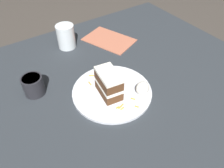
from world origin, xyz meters
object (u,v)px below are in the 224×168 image
cream_dollop (142,88)px  orange_garnish (109,72)px  cake_slice (109,84)px  menu_card (109,40)px  coffee_mug (33,85)px  plate (112,92)px  drinking_glass (66,38)px

cream_dollop → orange_garnish: 0.16m
cake_slice → menu_card: (0.20, 0.30, -0.05)m
cake_slice → orange_garnish: bearing=-115.9°
cake_slice → coffee_mug: bearing=-28.6°
orange_garnish → cake_slice: bearing=-124.1°
plate → coffee_mug: size_ratio=3.89×
orange_garnish → menu_card: orange_garnish is taller
cake_slice → coffee_mug: size_ratio=1.55×
cream_dollop → drinking_glass: 0.43m
coffee_mug → orange_garnish: bearing=-13.3°
cream_dollop → orange_garnish: bearing=102.0°
plate → cake_slice: 0.05m
plate → cake_slice: cake_slice is taller
cream_dollop → menu_card: bearing=74.3°
plate → cake_slice: (-0.02, -0.00, 0.05)m
cake_slice → drinking_glass: (0.01, 0.36, -0.01)m
cake_slice → cream_dollop: (0.10, -0.06, -0.02)m
cream_dollop → orange_garnish: (-0.03, 0.16, -0.02)m
orange_garnish → coffee_mug: 0.28m
drinking_glass → coffee_mug: bearing=-137.6°
cake_slice → orange_garnish: cake_slice is taller
orange_garnish → drinking_glass: drinking_glass is taller
cream_dollop → drinking_glass: (-0.08, 0.42, 0.01)m
cream_dollop → drinking_glass: bearing=101.2°
cake_slice → cream_dollop: cake_slice is taller
drinking_glass → menu_card: drinking_glass is taller
plate → cream_dollop: (0.08, -0.07, 0.03)m
drinking_glass → plate: bearing=-89.4°
cream_dollop → coffee_mug: bearing=144.1°
menu_card → orange_garnish: bearing=-144.8°
drinking_glass → coffee_mug: 0.30m
drinking_glass → coffee_mug: drinking_glass is taller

